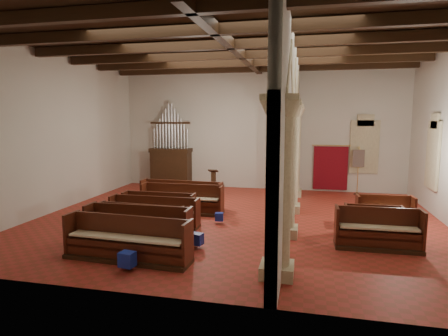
% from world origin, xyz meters
% --- Properties ---
extents(floor, '(14.00, 14.00, 0.00)m').
position_xyz_m(floor, '(0.00, 0.00, 0.00)').
color(floor, '#9F2B22').
rests_on(floor, ground).
extents(ceiling, '(14.00, 14.00, 0.00)m').
position_xyz_m(ceiling, '(0.00, 0.00, 6.00)').
color(ceiling, '#321D10').
rests_on(ceiling, wall_back).
extents(wall_back, '(14.00, 0.02, 6.00)m').
position_xyz_m(wall_back, '(0.00, 6.00, 3.00)').
color(wall_back, beige).
rests_on(wall_back, floor).
extents(wall_front, '(14.00, 0.02, 6.00)m').
position_xyz_m(wall_front, '(0.00, -6.00, 3.00)').
color(wall_front, beige).
rests_on(wall_front, floor).
extents(wall_left, '(0.02, 12.00, 6.00)m').
position_xyz_m(wall_left, '(-7.00, 0.00, 3.00)').
color(wall_left, beige).
rests_on(wall_left, floor).
extents(ceiling_beams, '(13.80, 11.80, 0.30)m').
position_xyz_m(ceiling_beams, '(0.00, 0.00, 5.82)').
color(ceiling_beams, '#321C10').
rests_on(ceiling_beams, wall_back).
extents(arcade, '(0.90, 11.90, 6.00)m').
position_xyz_m(arcade, '(1.80, 0.00, 3.56)').
color(arcade, beige).
rests_on(arcade, floor).
extents(window_right_b, '(0.03, 1.00, 2.20)m').
position_xyz_m(window_right_b, '(6.98, 2.50, 2.20)').
color(window_right_b, '#398168').
rests_on(window_right_b, wall_right).
extents(window_back, '(1.00, 0.03, 2.20)m').
position_xyz_m(window_back, '(5.00, 5.98, 2.20)').
color(window_back, '#398168').
rests_on(window_back, wall_back).
extents(pipe_organ, '(2.10, 0.85, 4.40)m').
position_xyz_m(pipe_organ, '(-4.50, 5.50, 1.37)').
color(pipe_organ, '#321C10').
rests_on(pipe_organ, floor).
extents(lectern, '(0.45, 0.45, 1.10)m').
position_xyz_m(lectern, '(-2.04, 4.76, 0.46)').
color(lectern, '#3A1F12').
rests_on(lectern, floor).
extents(dossal_curtain, '(1.80, 0.07, 2.17)m').
position_xyz_m(dossal_curtain, '(3.50, 5.92, 1.17)').
color(dossal_curtain, maroon).
rests_on(dossal_curtain, floor).
extents(processional_banner, '(0.52, 0.66, 2.27)m').
position_xyz_m(processional_banner, '(4.71, 5.49, 0.78)').
color(processional_banner, '#321C10').
rests_on(processional_banner, floor).
extents(hymnal_box_a, '(0.39, 0.33, 0.35)m').
position_xyz_m(hymnal_box_a, '(-1.67, -4.95, 0.28)').
color(hymnal_box_a, navy).
rests_on(hymnal_box_a, floor).
extents(hymnal_box_b, '(0.36, 0.32, 0.31)m').
position_xyz_m(hymnal_box_b, '(-0.51, -3.11, 0.26)').
color(hymnal_box_b, navy).
rests_on(hymnal_box_b, floor).
extents(hymnal_box_c, '(0.30, 0.26, 0.27)m').
position_xyz_m(hymnal_box_c, '(-0.46, -0.65, 0.24)').
color(hymnal_box_c, navy).
rests_on(hymnal_box_c, floor).
extents(tube_heater_a, '(1.07, 0.25, 0.11)m').
position_xyz_m(tube_heater_a, '(-1.51, -4.16, 0.16)').
color(tube_heater_a, silver).
rests_on(tube_heater_a, floor).
extents(tube_heater_b, '(1.11, 0.27, 0.11)m').
position_xyz_m(tube_heater_b, '(-2.34, -3.40, 0.16)').
color(tube_heater_b, silver).
rests_on(tube_heater_b, floor).
extents(nave_pew_0, '(3.35, 0.91, 1.12)m').
position_xyz_m(nave_pew_0, '(-1.96, -4.35, 0.37)').
color(nave_pew_0, '#321C10').
rests_on(nave_pew_0, floor).
extents(nave_pew_1, '(3.02, 0.80, 1.15)m').
position_xyz_m(nave_pew_1, '(-2.14, -3.36, 0.38)').
color(nave_pew_1, '#321C10').
rests_on(nave_pew_1, floor).
extents(nave_pew_2, '(2.81, 0.83, 0.97)m').
position_xyz_m(nave_pew_2, '(-2.53, -2.50, 0.32)').
color(nave_pew_2, '#321C10').
rests_on(nave_pew_2, floor).
extents(nave_pew_3, '(3.04, 0.66, 0.97)m').
position_xyz_m(nave_pew_3, '(-2.51, -1.37, 0.32)').
color(nave_pew_3, '#321C10').
rests_on(nave_pew_3, floor).
extents(nave_pew_4, '(2.57, 0.70, 0.99)m').
position_xyz_m(nave_pew_4, '(-2.60, -0.76, 0.33)').
color(nave_pew_4, '#321C10').
rests_on(nave_pew_4, floor).
extents(nave_pew_5, '(3.11, 0.74, 1.09)m').
position_xyz_m(nave_pew_5, '(-2.16, 0.43, 0.36)').
color(nave_pew_5, '#321C10').
rests_on(nave_pew_5, floor).
extents(nave_pew_6, '(3.31, 0.83, 1.09)m').
position_xyz_m(nave_pew_6, '(-2.45, 1.16, 0.36)').
color(nave_pew_6, '#321C10').
rests_on(nave_pew_6, floor).
extents(aisle_pew_0, '(2.28, 0.79, 1.13)m').
position_xyz_m(aisle_pew_0, '(4.35, -2.06, 0.38)').
color(aisle_pew_0, '#321C10').
rests_on(aisle_pew_0, floor).
extents(aisle_pew_1, '(1.69, 0.64, 0.96)m').
position_xyz_m(aisle_pew_1, '(4.40, -0.99, 0.32)').
color(aisle_pew_1, '#321C10').
rests_on(aisle_pew_1, floor).
extents(aisle_pew_2, '(1.83, 0.78, 1.03)m').
position_xyz_m(aisle_pew_2, '(4.94, 0.22, 0.35)').
color(aisle_pew_2, '#321C10').
rests_on(aisle_pew_2, floor).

